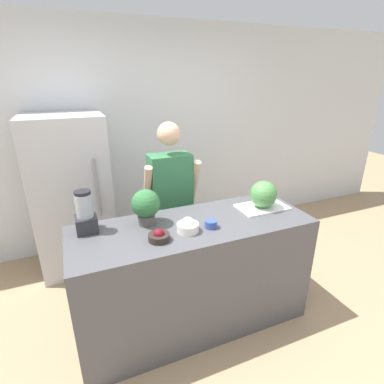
% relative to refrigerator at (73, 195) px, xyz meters
% --- Properties ---
extents(ground_plane, '(14.00, 14.00, 0.00)m').
position_rel_refrigerator_xyz_m(ground_plane, '(0.84, -1.63, -0.83)').
color(ground_plane, tan).
extents(wall_back, '(8.00, 0.06, 2.60)m').
position_rel_refrigerator_xyz_m(wall_back, '(0.84, 0.38, 0.47)').
color(wall_back, silver).
rests_on(wall_back, ground_plane).
extents(counter_island, '(1.87, 0.68, 0.94)m').
position_rel_refrigerator_xyz_m(counter_island, '(0.84, -1.29, -0.36)').
color(counter_island, '#4C4C51').
rests_on(counter_island, ground_plane).
extents(refrigerator, '(0.77, 0.69, 1.66)m').
position_rel_refrigerator_xyz_m(refrigerator, '(0.00, 0.00, 0.00)').
color(refrigerator, '#B7B7BC').
rests_on(refrigerator, ground_plane).
extents(person, '(0.53, 0.26, 1.63)m').
position_rel_refrigerator_xyz_m(person, '(0.87, -0.64, 0.01)').
color(person, '#333338').
rests_on(person, ground_plane).
extents(cutting_board, '(0.42, 0.26, 0.01)m').
position_rel_refrigerator_xyz_m(cutting_board, '(1.50, -1.24, 0.12)').
color(cutting_board, white).
rests_on(cutting_board, counter_island).
extents(watermelon, '(0.23, 0.23, 0.23)m').
position_rel_refrigerator_xyz_m(watermelon, '(1.50, -1.25, 0.24)').
color(watermelon, '#4C8C47').
rests_on(watermelon, cutting_board).
extents(bowl_cherries, '(0.15, 0.15, 0.09)m').
position_rel_refrigerator_xyz_m(bowl_cherries, '(0.52, -1.42, 0.14)').
color(bowl_cherries, '#2D231E').
rests_on(bowl_cherries, counter_island).
extents(bowl_cream, '(0.16, 0.16, 0.11)m').
position_rel_refrigerator_xyz_m(bowl_cream, '(0.75, -1.38, 0.16)').
color(bowl_cream, white).
rests_on(bowl_cream, counter_island).
extents(bowl_small_blue, '(0.09, 0.09, 0.06)m').
position_rel_refrigerator_xyz_m(bowl_small_blue, '(0.94, -1.40, 0.14)').
color(bowl_small_blue, '#334C9E').
rests_on(bowl_small_blue, counter_island).
extents(blender, '(0.15, 0.15, 0.32)m').
position_rel_refrigerator_xyz_m(blender, '(0.08, -1.10, 0.25)').
color(blender, '#28282D').
rests_on(blender, counter_island).
extents(potted_plant, '(0.22, 0.22, 0.28)m').
position_rel_refrigerator_xyz_m(potted_plant, '(0.51, -1.15, 0.27)').
color(potted_plant, '#514C47').
rests_on(potted_plant, counter_island).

